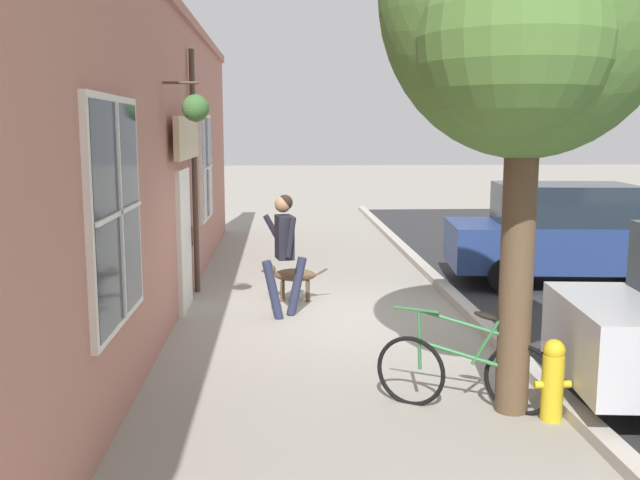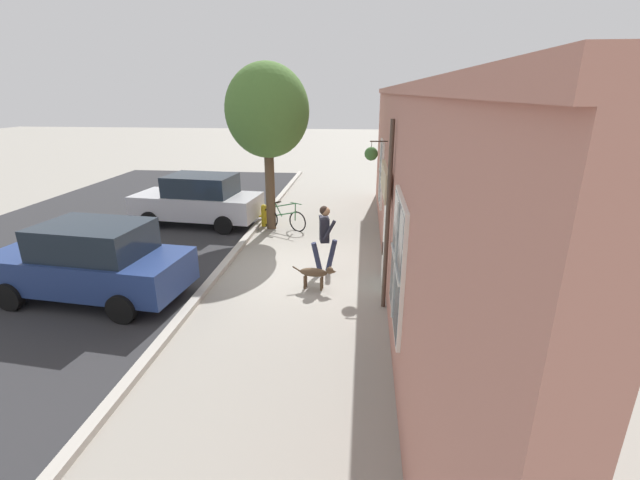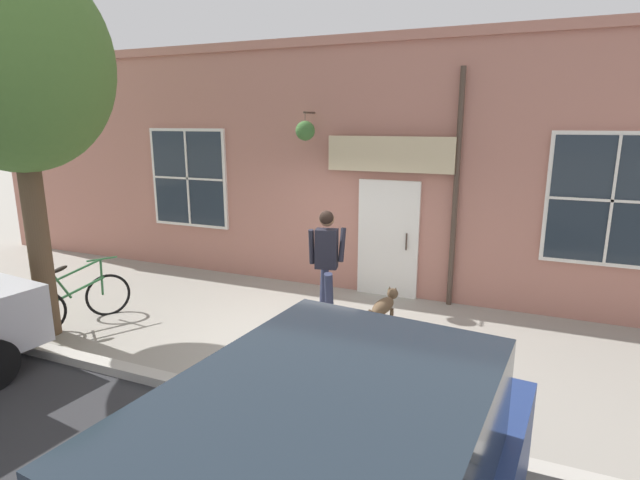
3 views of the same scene
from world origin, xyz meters
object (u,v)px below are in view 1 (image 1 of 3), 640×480
Objects in this scene: dog_on_leash at (291,276)px; street_tree_by_curb at (526,4)px; leaning_bicycle at (465,371)px; fire_hydrant at (553,379)px; pedestrian_walking at (284,243)px; parked_car_mid_block at (572,234)px.

street_tree_by_curb is (1.98, -4.67, 3.34)m from dog_on_leash.
leaning_bicycle is (-0.39, 0.18, -3.36)m from street_tree_by_curb.
leaning_bicycle is at bearing 154.67° from street_tree_by_curb.
fire_hydrant reaches higher than dog_on_leash.
pedestrian_walking is at bearing 115.91° from leaning_bicycle.
leaning_bicycle is at bearing -64.09° from pedestrian_walking.
pedestrian_walking is 2.30× the size of fire_hydrant.
street_tree_by_curb is 3.27× the size of leaning_bicycle.
leaning_bicycle is at bearing 157.00° from fire_hydrant.
street_tree_by_curb is at bearing -25.33° from leaning_bicycle.
street_tree_by_curb is (2.09, -3.69, 2.67)m from pedestrian_walking.
leaning_bicycle reaches higher than dog_on_leash.
pedestrian_walking is 0.40× the size of parked_car_mid_block.
street_tree_by_curb is at bearing -117.18° from parked_car_mid_block.
dog_on_leash is at bearing 115.90° from fire_hydrant.
street_tree_by_curb reaches higher than parked_car_mid_block.
parked_car_mid_block is (4.87, 0.96, 0.48)m from dog_on_leash.
dog_on_leash is 0.20× the size of street_tree_by_curb.
dog_on_leash is 0.65× the size of leaning_bicycle.
parked_car_mid_block reaches higher than leaning_bicycle.
leaning_bicycle is 2.11× the size of fire_hydrant.
dog_on_leash is at bearing 83.57° from pedestrian_walking.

